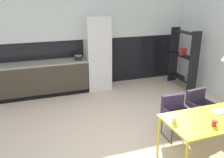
{
  "coord_description": "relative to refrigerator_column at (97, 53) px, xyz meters",
  "views": [
    {
      "loc": [
        -1.49,
        -3.22,
        2.55
      ],
      "look_at": [
        -0.04,
        0.88,
        1.04
      ],
      "focal_mm": 37.99,
      "sensor_mm": 36.0,
      "label": 1
    }
  ],
  "objects": [
    {
      "name": "cooking_pot",
      "position": [
        -0.56,
        -0.04,
        -0.07
      ],
      "size": [
        0.22,
        0.22,
        0.15
      ],
      "color": "black",
      "rests_on": "kitchen_counter"
    },
    {
      "name": "armchair_by_stool",
      "position": [
        0.67,
        -2.95,
        -0.53
      ],
      "size": [
        0.51,
        0.49,
        0.79
      ],
      "rotation": [
        0.0,
        0.0,
        3.1
      ],
      "color": "#3B3243",
      "rests_on": "ground"
    },
    {
      "name": "ground_plane",
      "position": [
        -0.31,
        -3.14,
        -1.03
      ],
      "size": [
        9.25,
        9.25,
        0.0
      ],
      "primitive_type": "plane",
      "color": "beige"
    },
    {
      "name": "dining_table",
      "position": [
        0.94,
        -3.75,
        -0.33
      ],
      "size": [
        1.82,
        0.82,
        0.74
      ],
      "color": "yellow",
      "rests_on": "ground"
    },
    {
      "name": "open_shelf_unit",
      "position": [
        2.42,
        -0.7,
        -0.18
      ],
      "size": [
        0.3,
        1.01,
        1.7
      ],
      "rotation": [
        0.0,
        0.0,
        -1.57
      ],
      "color": "black",
      "rests_on": "ground"
    },
    {
      "name": "back_wall_splashback_dark",
      "position": [
        -0.31,
        0.36,
        -0.34
      ],
      "size": [
        6.72,
        0.12,
        1.39
      ],
      "primitive_type": "cube",
      "color": "black",
      "rests_on": "ground"
    },
    {
      "name": "mug_white_ceramic",
      "position": [
        0.15,
        -3.67,
        -0.24
      ],
      "size": [
        0.12,
        0.08,
        0.1
      ],
      "color": "white",
      "rests_on": "dining_table"
    },
    {
      "name": "back_wall_panel_upper",
      "position": [
        -0.31,
        0.36,
        1.06
      ],
      "size": [
        6.72,
        0.12,
        1.39
      ],
      "primitive_type": "cube",
      "color": "silver",
      "rests_on": "back_wall_splashback_dark"
    },
    {
      "name": "refrigerator_column",
      "position": [
        0.0,
        0.0,
        0.0
      ],
      "size": [
        0.67,
        0.6,
        2.07
      ],
      "primitive_type": "cube",
      "color": "silver",
      "rests_on": "ground"
    },
    {
      "name": "open_book",
      "position": [
        1.07,
        -3.61,
        -0.29
      ],
      "size": [
        0.27,
        0.19,
        0.02
      ],
      "color": "white",
      "rests_on": "dining_table"
    },
    {
      "name": "mug_dark_espresso",
      "position": [
        0.65,
        -3.95,
        -0.25
      ],
      "size": [
        0.11,
        0.07,
        0.09
      ],
      "color": "#B23D33",
      "rests_on": "dining_table"
    },
    {
      "name": "kitchen_counter",
      "position": [
        -1.94,
        -0.0,
        -0.58
      ],
      "size": [
        3.2,
        0.63,
        0.9
      ],
      "color": "#3D372B",
      "rests_on": "ground"
    },
    {
      "name": "armchair_corner_seat",
      "position": [
        1.3,
        -2.85,
        -0.54
      ],
      "size": [
        0.53,
        0.52,
        0.78
      ],
      "rotation": [
        0.0,
        0.0,
        3.26
      ],
      "color": "#3B3243",
      "rests_on": "ground"
    }
  ]
}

